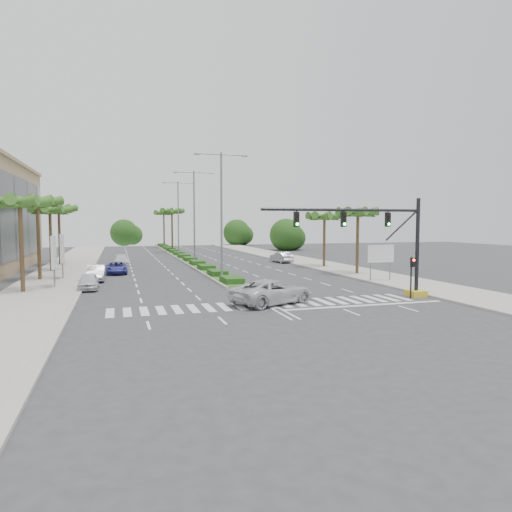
# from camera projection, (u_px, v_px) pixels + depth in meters

# --- Properties ---
(ground) EXTENTS (160.00, 160.00, 0.00)m
(ground) POSITION_uv_depth(u_px,v_px,m) (268.00, 305.00, 30.24)
(ground) COLOR #333335
(ground) RESTS_ON ground
(footpath_right) EXTENTS (6.00, 120.00, 0.15)m
(footpath_right) POSITION_uv_depth(u_px,v_px,m) (337.00, 268.00, 53.73)
(footpath_right) COLOR gray
(footpath_right) RESTS_ON ground
(footpath_left) EXTENTS (6.00, 120.00, 0.15)m
(footpath_left) POSITION_uv_depth(u_px,v_px,m) (58.00, 277.00, 44.91)
(footpath_left) COLOR gray
(footpath_left) RESTS_ON ground
(median) EXTENTS (2.20, 75.00, 0.20)m
(median) POSITION_uv_depth(u_px,v_px,m) (180.00, 256.00, 73.17)
(median) COLOR gray
(median) RESTS_ON ground
(median_grass) EXTENTS (1.80, 75.00, 0.04)m
(median_grass) POSITION_uv_depth(u_px,v_px,m) (180.00, 255.00, 73.16)
(median_grass) COLOR #375C1F
(median_grass) RESTS_ON median
(signal_gantry) EXTENTS (12.60, 1.20, 7.20)m
(signal_gantry) POSITION_uv_depth(u_px,v_px,m) (391.00, 250.00, 32.67)
(signal_gantry) COLOR gold
(signal_gantry) RESTS_ON ground
(pedestrian_signal) EXTENTS (0.28, 0.36, 3.00)m
(pedestrian_signal) POSITION_uv_depth(u_px,v_px,m) (412.00, 270.00, 32.52)
(pedestrian_signal) COLOR black
(pedestrian_signal) RESTS_ON ground
(direction_sign) EXTENTS (2.70, 0.11, 3.40)m
(direction_sign) POSITION_uv_depth(u_px,v_px,m) (381.00, 255.00, 41.60)
(direction_sign) COLOR slate
(direction_sign) RESTS_ON ground
(billboard_near) EXTENTS (0.18, 2.10, 4.35)m
(billboard_near) POSITION_uv_depth(u_px,v_px,m) (54.00, 253.00, 37.27)
(billboard_near) COLOR slate
(billboard_near) RESTS_ON ground
(billboard_far) EXTENTS (0.18, 2.10, 4.35)m
(billboard_far) POSITION_uv_depth(u_px,v_px,m) (62.00, 249.00, 42.99)
(billboard_far) COLOR slate
(billboard_far) RESTS_ON ground
(palm_left_near) EXTENTS (4.57, 4.68, 7.55)m
(palm_left_near) POSITION_uv_depth(u_px,v_px,m) (20.00, 206.00, 34.50)
(palm_left_near) COLOR brown
(palm_left_near) RESTS_ON ground
(palm_left_mid) EXTENTS (4.57, 4.68, 7.95)m
(palm_left_mid) POSITION_uv_depth(u_px,v_px,m) (37.00, 205.00, 42.11)
(palm_left_mid) COLOR brown
(palm_left_mid) RESTS_ON ground
(palm_left_far) EXTENTS (4.57, 4.68, 7.35)m
(palm_left_far) POSITION_uv_depth(u_px,v_px,m) (50.00, 213.00, 49.79)
(palm_left_far) COLOR brown
(palm_left_far) RESTS_ON ground
(palm_left_end) EXTENTS (4.57, 4.68, 7.75)m
(palm_left_end) POSITION_uv_depth(u_px,v_px,m) (59.00, 211.00, 57.39)
(palm_left_end) COLOR brown
(palm_left_end) RESTS_ON ground
(palm_right_near) EXTENTS (4.57, 4.68, 7.05)m
(palm_right_near) POSITION_uv_depth(u_px,v_px,m) (358.00, 215.00, 47.35)
(palm_right_near) COLOR brown
(palm_right_near) RESTS_ON ground
(palm_right_far) EXTENTS (4.57, 4.68, 6.75)m
(palm_right_far) POSITION_uv_depth(u_px,v_px,m) (324.00, 219.00, 55.00)
(palm_right_far) COLOR brown
(palm_right_far) RESTS_ON ground
(palm_median_a) EXTENTS (4.57, 4.68, 8.05)m
(palm_median_a) POSITION_uv_depth(u_px,v_px,m) (172.00, 213.00, 82.19)
(palm_median_a) COLOR brown
(palm_median_a) RESTS_ON ground
(palm_median_b) EXTENTS (4.57, 4.68, 8.05)m
(palm_median_b) POSITION_uv_depth(u_px,v_px,m) (164.00, 214.00, 96.51)
(palm_median_b) COLOR brown
(palm_median_b) RESTS_ON ground
(streetlight_near) EXTENTS (5.10, 0.25, 12.00)m
(streetlight_near) POSITION_uv_depth(u_px,v_px,m) (221.00, 208.00, 43.10)
(streetlight_near) COLOR slate
(streetlight_near) RESTS_ON ground
(streetlight_mid) EXTENTS (5.10, 0.25, 12.00)m
(streetlight_mid) POSITION_uv_depth(u_px,v_px,m) (194.00, 212.00, 58.36)
(streetlight_mid) COLOR slate
(streetlight_mid) RESTS_ON ground
(streetlight_far) EXTENTS (5.10, 0.25, 12.00)m
(streetlight_far) POSITION_uv_depth(u_px,v_px,m) (178.00, 214.00, 73.63)
(streetlight_far) COLOR slate
(streetlight_far) RESTS_ON ground
(car_parked_a) EXTENTS (1.57, 3.87, 1.32)m
(car_parked_a) POSITION_uv_depth(u_px,v_px,m) (88.00, 282.00, 36.86)
(car_parked_a) COLOR silver
(car_parked_a) RESTS_ON ground
(car_parked_b) EXTENTS (1.57, 4.47, 1.47)m
(car_parked_b) POSITION_uv_depth(u_px,v_px,m) (96.00, 273.00, 42.50)
(car_parked_b) COLOR #B7B7BC
(car_parked_b) RESTS_ON ground
(car_parked_c) EXTENTS (2.20, 4.61, 1.27)m
(car_parked_c) POSITION_uv_depth(u_px,v_px,m) (117.00, 268.00, 48.34)
(car_parked_c) COLOR #313697
(car_parked_c) RESTS_ON ground
(car_parked_d) EXTENTS (1.92, 4.52, 1.30)m
(car_parked_d) POSITION_uv_depth(u_px,v_px,m) (121.00, 260.00, 58.32)
(car_parked_d) COLOR silver
(car_parked_d) RESTS_ON ground
(car_crossing) EXTENTS (6.51, 4.84, 1.64)m
(car_crossing) POSITION_uv_depth(u_px,v_px,m) (272.00, 292.00, 30.50)
(car_crossing) COLOR silver
(car_crossing) RESTS_ON ground
(car_right) EXTENTS (2.07, 4.58, 1.46)m
(car_right) POSITION_uv_depth(u_px,v_px,m) (281.00, 257.00, 61.95)
(car_right) COLOR #9E9FA2
(car_right) RESTS_ON ground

